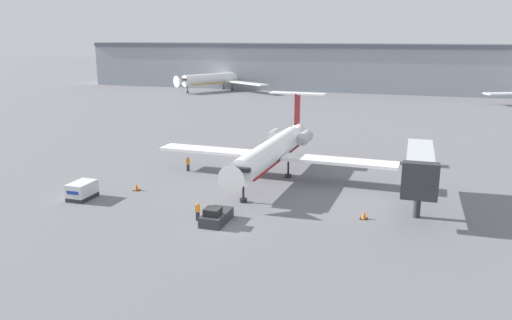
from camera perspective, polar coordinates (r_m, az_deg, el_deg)
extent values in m
plane|color=slate|center=(46.51, -4.53, -7.57)|extent=(600.00, 600.00, 0.00)
cube|color=#8C939E|center=(161.16, 11.80, 10.11)|extent=(180.00, 16.00, 13.27)
cube|color=#4C515B|center=(160.85, 11.93, 12.67)|extent=(180.00, 16.80, 1.20)
cylinder|color=white|center=(60.05, 1.63, 0.89)|extent=(3.62, 20.09, 2.84)
cone|color=white|center=(49.93, -2.36, -1.87)|extent=(2.92, 2.38, 2.84)
cube|color=black|center=(50.61, -1.98, -1.07)|extent=(2.44, 0.79, 0.44)
cone|color=white|center=(70.88, 4.55, 2.90)|extent=(2.67, 3.22, 2.55)
cube|color=maroon|center=(60.27, 1.62, 0.03)|extent=(3.26, 18.08, 0.20)
cube|color=white|center=(59.21, 9.48, -0.13)|extent=(13.66, 3.53, 0.36)
cube|color=white|center=(64.04, -5.08, 1.09)|extent=(13.66, 3.53, 0.36)
cylinder|color=#ADADB7|center=(67.29, 5.61, 2.58)|extent=(1.73, 2.97, 1.62)
cylinder|color=#ADADB7|center=(68.43, 2.12, 2.83)|extent=(1.73, 2.97, 1.62)
cube|color=maroon|center=(70.87, 4.74, 5.85)|extent=(0.33, 2.21, 4.36)
cube|color=white|center=(70.59, 4.78, 7.60)|extent=(7.91, 2.11, 0.20)
cylinder|color=black|center=(52.53, -1.46, -3.80)|extent=(0.24, 0.24, 1.99)
cylinder|color=black|center=(52.78, -1.46, -4.62)|extent=(0.80, 0.80, 0.40)
cylinder|color=black|center=(62.68, 0.47, -0.81)|extent=(0.24, 0.24, 1.99)
cylinder|color=black|center=(62.89, 0.47, -1.51)|extent=(0.80, 0.80, 0.40)
cylinder|color=black|center=(61.61, 3.71, -1.11)|extent=(0.24, 0.24, 1.99)
cylinder|color=black|center=(61.82, 3.70, -1.82)|extent=(0.80, 0.80, 0.40)
cube|color=#2D2D33|center=(47.31, -4.55, -6.54)|extent=(2.05, 3.92, 1.00)
cube|color=black|center=(46.27, -4.97, -5.92)|extent=(1.43, 1.41, 0.70)
cube|color=black|center=(49.00, -3.72, -5.97)|extent=(1.84, 0.30, 0.60)
cube|color=#232326|center=(56.94, -19.20, -3.99)|extent=(2.04, 3.14, 0.45)
cube|color=silver|center=(56.67, -19.28, -3.10)|extent=(2.04, 3.14, 1.41)
cube|color=navy|center=(55.47, -20.25, -3.55)|extent=(1.43, 0.04, 0.36)
cube|color=#232838|center=(47.94, -6.67, -6.40)|extent=(0.32, 0.20, 0.87)
cube|color=orange|center=(47.68, -6.70, -5.52)|extent=(0.40, 0.24, 0.69)
sphere|color=tan|center=(47.52, -6.71, -4.99)|extent=(0.25, 0.25, 0.25)
cube|color=#232838|center=(65.11, -7.77, -0.87)|extent=(0.32, 0.20, 0.90)
cube|color=orange|center=(64.91, -7.79, -0.19)|extent=(0.40, 0.24, 0.71)
sphere|color=tan|center=(64.79, -7.80, 0.23)|extent=(0.26, 0.26, 0.26)
cube|color=black|center=(58.29, -13.48, -3.37)|extent=(0.73, 0.73, 0.04)
cone|color=orange|center=(58.17, -13.51, -3.00)|extent=(0.52, 0.52, 0.76)
cube|color=black|center=(49.27, 12.21, -6.56)|extent=(0.72, 0.72, 0.04)
cone|color=orange|center=(49.14, 12.23, -6.14)|extent=(0.51, 0.51, 0.73)
cylinder|color=white|center=(160.55, -3.83, 9.28)|extent=(18.31, 25.57, 3.49)
cone|color=white|center=(152.06, -8.64, 8.88)|extent=(4.45, 4.25, 3.49)
cube|color=black|center=(152.58, -8.29, 9.14)|extent=(2.87, 2.20, 0.44)
cone|color=white|center=(170.37, 0.61, 9.59)|extent=(4.73, 4.93, 3.14)
cube|color=orange|center=(160.65, -3.83, 8.88)|extent=(16.48, 23.01, 0.20)
cube|color=white|center=(153.32, -1.13, 8.79)|extent=(15.98, 11.94, 0.36)
cube|color=white|center=(169.79, -5.48, 9.25)|extent=(15.98, 11.94, 0.36)
cylinder|color=#ADADB7|center=(165.64, 0.08, 9.61)|extent=(3.31, 3.61, 2.00)
cylinder|color=#ADADB7|center=(169.74, -1.07, 9.72)|extent=(3.31, 3.61, 2.00)
cube|color=orange|center=(170.58, 0.81, 11.02)|extent=(1.40, 1.98, 5.00)
cube|color=white|center=(170.46, 0.82, 11.86)|extent=(8.53, 6.41, 0.20)
cylinder|color=black|center=(153.56, -7.83, 7.95)|extent=(0.24, 0.24, 1.89)
cylinder|color=black|center=(153.64, -7.82, 7.67)|extent=(0.80, 0.80, 0.40)
cylinder|color=black|center=(163.80, -3.71, 8.43)|extent=(0.24, 0.24, 1.89)
cylinder|color=black|center=(163.88, -3.71, 8.17)|extent=(0.80, 0.80, 0.40)
cylinder|color=black|center=(160.16, -2.75, 8.32)|extent=(0.24, 0.24, 1.89)
cylinder|color=black|center=(160.24, -2.75, 8.05)|extent=(0.80, 0.80, 0.40)
cylinder|color=#2D2D33|center=(50.51, 17.96, -4.53)|extent=(0.70, 0.70, 3.20)
cube|color=#B2B7BC|center=(53.20, 18.20, -0.36)|extent=(2.60, 12.06, 2.60)
cube|color=#2D2D33|center=(46.79, 18.22, -2.30)|extent=(3.20, 1.20, 3.38)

